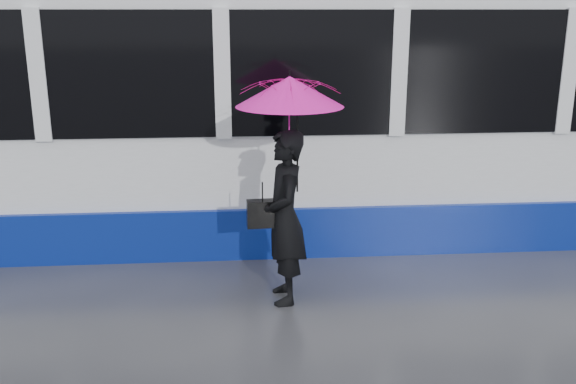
{
  "coord_description": "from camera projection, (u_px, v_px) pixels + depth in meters",
  "views": [
    {
      "loc": [
        -0.39,
        -5.97,
        2.89
      ],
      "look_at": [
        0.11,
        0.31,
        1.1
      ],
      "focal_mm": 40.0,
      "sensor_mm": 36.0,
      "label": 1
    }
  ],
  "objects": [
    {
      "name": "ground",
      "position": [
        280.0,
        304.0,
        6.55
      ],
      "size": [
        90.0,
        90.0,
        0.0
      ],
      "primitive_type": "plane",
      "color": "#2C2C31",
      "rests_on": "ground"
    },
    {
      "name": "tram",
      "position": [
        554.0,
        105.0,
        8.8
      ],
      "size": [
        26.0,
        2.56,
        3.35
      ],
      "color": "white",
      "rests_on": "ground"
    },
    {
      "name": "handbag",
      "position": [
        263.0,
        213.0,
        6.41
      ],
      "size": [
        0.32,
        0.16,
        0.45
      ],
      "rotation": [
        0.0,
        0.0,
        0.06
      ],
      "color": "black",
      "rests_on": "ground"
    },
    {
      "name": "rails",
      "position": [
        268.0,
        224.0,
        8.94
      ],
      "size": [
        34.0,
        1.51,
        0.02
      ],
      "color": "#3F3D38",
      "rests_on": "ground"
    },
    {
      "name": "umbrella",
      "position": [
        290.0,
        113.0,
        6.14
      ],
      "size": [
        1.1,
        1.1,
        1.2
      ],
      "rotation": [
        0.0,
        0.0,
        0.06
      ],
      "color": "#F11483",
      "rests_on": "ground"
    },
    {
      "name": "woman",
      "position": [
        285.0,
        218.0,
        6.42
      ],
      "size": [
        0.46,
        0.67,
        1.78
      ],
      "primitive_type": "imported",
      "rotation": [
        0.0,
        0.0,
        -1.51
      ],
      "color": "black",
      "rests_on": "ground"
    }
  ]
}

